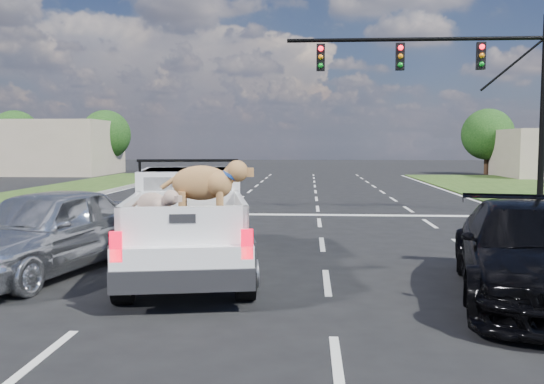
{
  "coord_description": "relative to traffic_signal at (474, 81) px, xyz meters",
  "views": [
    {
      "loc": [
        1.42,
        -10.4,
        2.54
      ],
      "look_at": [
        0.61,
        2.0,
        1.49
      ],
      "focal_mm": 38.0,
      "sensor_mm": 36.0,
      "label": 1
    }
  ],
  "objects": [
    {
      "name": "silver_sedan",
      "position": [
        -10.94,
        -10.08,
        -3.88
      ],
      "size": [
        3.0,
        5.27,
        1.69
      ],
      "primitive_type": "imported",
      "rotation": [
        0.0,
        0.0,
        -0.21
      ],
      "color": "silver",
      "rests_on": "ground"
    },
    {
      "name": "tree_far_b",
      "position": [
        -31.2,
        27.5,
        -1.44
      ],
      "size": [
        4.2,
        4.2,
        5.4
      ],
      "color": "#332114",
      "rests_on": "ground"
    },
    {
      "name": "pickup_truck",
      "position": [
        -8.17,
        -9.61,
        -3.67
      ],
      "size": [
        3.15,
        6.24,
        2.23
      ],
      "rotation": [
        0.0,
        0.0,
        0.18
      ],
      "color": "black",
      "rests_on": "ground"
    },
    {
      "name": "black_coupe",
      "position": [
        -2.2,
        -11.42,
        -3.94
      ],
      "size": [
        3.24,
        5.73,
        1.57
      ],
      "primitive_type": "imported",
      "rotation": [
        0.0,
        0.0,
        -0.2
      ],
      "color": "black",
      "rests_on": "ground"
    },
    {
      "name": "traffic_signal",
      "position": [
        0.0,
        0.0,
        0.0
      ],
      "size": [
        9.11,
        0.31,
        7.0
      ],
      "color": "black",
      "rests_on": "ground"
    },
    {
      "name": "ground",
      "position": [
        -7.2,
        -10.5,
        -4.73
      ],
      "size": [
        160.0,
        160.0,
        0.0
      ],
      "primitive_type": "plane",
      "color": "black",
      "rests_on": "ground"
    },
    {
      "name": "road_markings",
      "position": [
        -7.2,
        -3.94,
        -4.72
      ],
      "size": [
        17.75,
        60.0,
        0.01
      ],
      "color": "silver",
      "rests_on": "ground"
    },
    {
      "name": "building_left",
      "position": [
        -27.2,
        25.5,
        -2.53
      ],
      "size": [
        10.0,
        8.0,
        4.4
      ],
      "primitive_type": "cube",
      "color": "#B9A68D",
      "rests_on": "ground"
    },
    {
      "name": "tree_far_d",
      "position": [
        8.8,
        27.5,
        -1.44
      ],
      "size": [
        4.2,
        4.2,
        5.4
      ],
      "color": "#332114",
      "rests_on": "ground"
    },
    {
      "name": "tree_far_c",
      "position": [
        -23.2,
        27.5,
        -1.44
      ],
      "size": [
        4.2,
        4.2,
        5.4
      ],
      "color": "#332114",
      "rests_on": "ground"
    }
  ]
}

